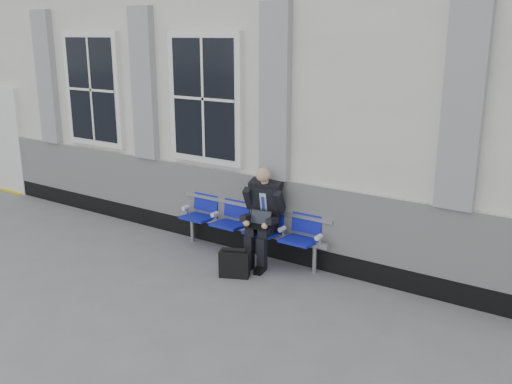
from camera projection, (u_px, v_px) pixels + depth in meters
The scene contains 5 objects.
ground at pixel (125, 265), 8.12m from camera, with size 70.00×70.00×0.00m, color slate.
station_building at pixel (261, 89), 10.29m from camera, with size 14.40×4.40×4.49m.
bench at pixel (250, 220), 8.34m from camera, with size 2.60×0.47×0.91m.
businessman at pixel (263, 212), 8.00m from camera, with size 0.60×0.80×1.41m.
briefcase at pixel (234, 263), 7.68m from camera, with size 0.44×0.32×0.42m.
Camera 1 is at (5.82, -5.15, 3.17)m, focal length 40.00 mm.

